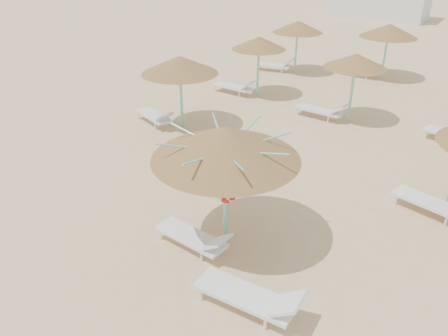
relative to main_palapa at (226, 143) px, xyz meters
The scene contains 5 objects.
ground 2.58m from the main_palapa, 115.79° to the right, with size 120.00×120.00×0.00m, color tan.
main_palapa is the anchor object (origin of this frame).
lounger_main_a 2.36m from the main_palapa, 119.36° to the right, with size 1.99×0.75×0.71m.
lounger_main_b 3.20m from the main_palapa, 44.86° to the right, with size 2.19×0.73×0.79m.
palapa_field 10.17m from the main_palapa, 89.28° to the left, with size 15.00×14.41×2.71m.
Camera 1 is at (4.76, -6.84, 6.49)m, focal length 35.00 mm.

